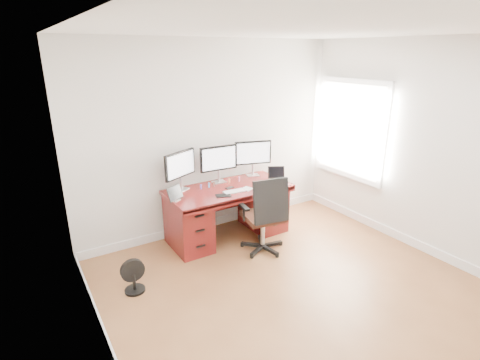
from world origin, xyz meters
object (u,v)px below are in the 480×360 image
floor_fan (134,276)px  monitor_center (219,160)px  desk (228,210)px  keyboard (234,191)px  office_chair (264,227)px

floor_fan → monitor_center: size_ratio=0.70×
desk → floor_fan: 1.66m
monitor_center → keyboard: bearing=-88.7°
floor_fan → monitor_center: (1.53, 0.83, 0.90)m
desk → monitor_center: (-0.00, 0.24, 0.68)m
desk → monitor_center: size_ratio=3.08×
desk → keyboard: 0.41m
desk → keyboard: (-0.02, -0.21, 0.36)m
desk → keyboard: keyboard is taller
office_chair → monitor_center: size_ratio=1.91×
monitor_center → office_chair: bearing=-73.5°
office_chair → floor_fan: 1.74m
floor_fan → monitor_center: 1.96m
floor_fan → keyboard: 1.66m
office_chair → floor_fan: (-1.73, 0.03, -0.16)m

